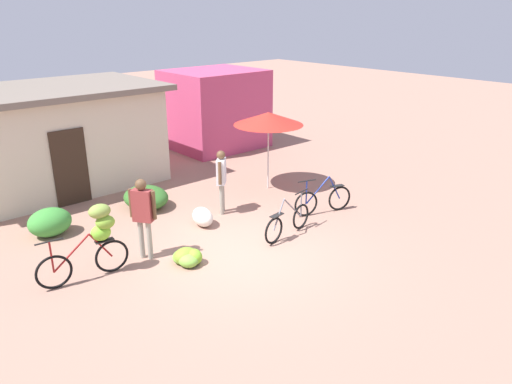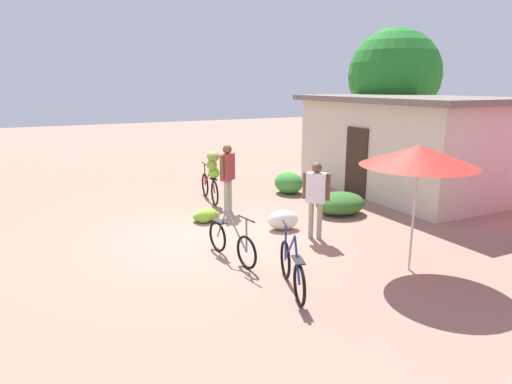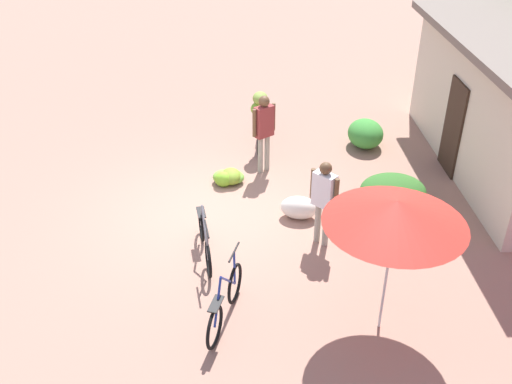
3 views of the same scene
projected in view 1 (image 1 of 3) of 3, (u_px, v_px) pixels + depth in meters
ground_plane at (240, 252)px, 10.49m from camera, size 60.00×60.00×0.00m
building_low at (44, 138)px, 13.84m from camera, size 6.46×3.97×2.85m
shop_pink at (215, 109)px, 18.09m from camera, size 3.20×2.80×2.80m
hedge_bush_front_left at (50, 222)px, 11.18m from camera, size 0.97×0.81×0.64m
hedge_bush_front_right at (146, 197)px, 12.76m from camera, size 1.09×1.30×0.55m
market_umbrella at (268, 119)px, 13.52m from camera, size 1.94×1.94×2.21m
bicycle_leftmost at (96, 235)px, 9.30m from camera, size 1.76×0.46×1.45m
bicycle_near_pile at (288, 222)px, 11.15m from camera, size 1.62×0.30×0.95m
bicycle_center_loaded at (323, 200)px, 12.37m from camera, size 1.56×0.54×0.97m
banana_pile_on_ground at (187, 257)px, 9.98m from camera, size 0.63×0.78×0.32m
produce_sack at (203, 217)px, 11.72m from camera, size 0.58×0.78×0.44m
person_vendor at (221, 175)px, 12.17m from camera, size 0.44×0.43×1.63m
person_bystander at (143, 210)px, 9.89m from camera, size 0.39×0.49×1.73m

